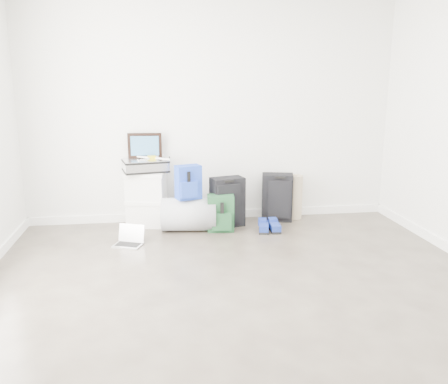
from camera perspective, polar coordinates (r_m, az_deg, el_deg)
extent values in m
plane|color=#362E27|center=(3.75, 3.21, -13.94)|extent=(5.00, 5.00, 0.00)
cube|color=silver|center=(5.81, -1.52, 9.73)|extent=(4.50, 0.02, 2.70)
cube|color=white|center=(6.02, -1.43, -2.72)|extent=(4.50, 0.02, 0.10)
cube|color=white|center=(5.81, -9.22, -2.55)|extent=(0.50, 0.43, 0.28)
cube|color=white|center=(5.77, -9.28, -0.99)|extent=(0.53, 0.46, 0.04)
cube|color=white|center=(5.73, -9.34, 0.60)|extent=(0.50, 0.43, 0.28)
cube|color=white|center=(5.70, -9.41, 2.21)|extent=(0.53, 0.46, 0.04)
cube|color=#B2B2B7|center=(5.68, -9.44, 3.15)|extent=(0.56, 0.46, 0.15)
cube|color=black|center=(5.74, -9.51, 5.52)|extent=(0.40, 0.06, 0.30)
cube|color=#256995|center=(5.73, -9.51, 5.50)|extent=(0.33, 0.04, 0.23)
cube|color=gold|center=(5.64, -8.67, 4.10)|extent=(0.11, 0.11, 0.05)
cube|color=white|center=(5.74, -7.92, 4.29)|extent=(0.16, 0.22, 0.02)
cube|color=white|center=(5.72, -9.71, 4.18)|extent=(0.22, 0.16, 0.02)
cube|color=white|center=(5.54, -9.45, 3.90)|extent=(0.16, 0.22, 0.02)
cube|color=white|center=(5.57, -7.60, 4.01)|extent=(0.22, 0.16, 0.02)
cylinder|color=gray|center=(5.52, -4.27, -2.69)|extent=(0.66, 0.45, 0.39)
cube|color=#1A2FAA|center=(5.41, -4.32, 1.19)|extent=(0.31, 0.24, 0.39)
cube|color=#1A2FAA|center=(5.34, -4.24, 0.29)|extent=(0.21, 0.11, 0.18)
cube|color=black|center=(5.66, 0.40, -1.20)|extent=(0.43, 0.31, 0.59)
cube|color=black|center=(5.54, 0.59, -1.52)|extent=(0.28, 0.10, 0.47)
cube|color=black|center=(5.48, 0.59, 1.30)|extent=(0.12, 0.05, 0.02)
cube|color=#163C21|center=(5.49, -0.41, -2.55)|extent=(0.32, 0.21, 0.43)
cube|color=#163C21|center=(5.41, -0.26, -3.58)|extent=(0.23, 0.08, 0.20)
cube|color=black|center=(5.92, 6.40, -0.62)|extent=(0.41, 0.29, 0.59)
cube|color=black|center=(5.81, 6.70, -0.91)|extent=(0.28, 0.10, 0.47)
cube|color=black|center=(5.75, 6.76, 1.74)|extent=(0.13, 0.06, 0.03)
cube|color=black|center=(5.55, 4.81, -4.59)|extent=(0.17, 0.30, 0.03)
cube|color=#1C35AB|center=(5.53, 4.82, -4.12)|extent=(0.16, 0.29, 0.07)
cube|color=black|center=(5.58, 6.08, -4.52)|extent=(0.12, 0.29, 0.03)
cube|color=#1C35AB|center=(5.56, 6.09, -4.05)|extent=(0.12, 0.28, 0.07)
cylinder|color=tan|center=(6.04, 8.54, -0.60)|extent=(0.18, 0.18, 0.55)
cube|color=#B3B3B7|center=(5.16, -11.47, -6.28)|extent=(0.34, 0.30, 0.01)
cube|color=black|center=(5.16, -11.47, -6.20)|extent=(0.28, 0.22, 0.00)
cube|color=black|center=(5.21, -11.05, -4.85)|extent=(0.27, 0.12, 0.19)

